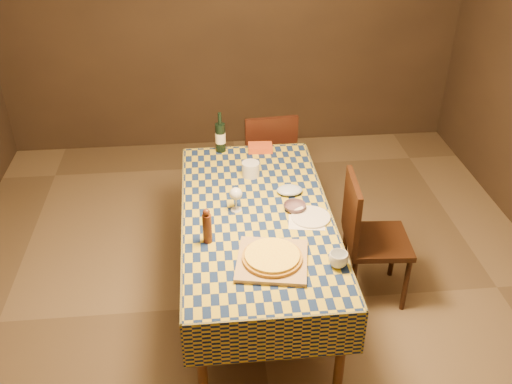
# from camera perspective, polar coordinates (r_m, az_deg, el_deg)

# --- Properties ---
(room) EXTENTS (5.00, 5.10, 2.70)m
(room) POSITION_cam_1_polar(r_m,az_deg,el_deg) (3.29, 0.09, 6.16)
(room) COLOR brown
(room) RESTS_ON ground
(dining_table) EXTENTS (0.94, 1.84, 0.77)m
(dining_table) POSITION_cam_1_polar(r_m,az_deg,el_deg) (3.63, 0.08, -3.17)
(dining_table) COLOR brown
(dining_table) RESTS_ON ground
(cutting_board) EXTENTS (0.45, 0.45, 0.02)m
(cutting_board) POSITION_cam_1_polar(r_m,az_deg,el_deg) (3.20, 1.63, -6.87)
(cutting_board) COLOR #A6824E
(cutting_board) RESTS_ON dining_table
(pizza) EXTENTS (0.41, 0.41, 0.03)m
(pizza) POSITION_cam_1_polar(r_m,az_deg,el_deg) (3.18, 1.63, -6.48)
(pizza) COLOR #A7711B
(pizza) RESTS_ON cutting_board
(pepper_mill) EXTENTS (0.07, 0.07, 0.23)m
(pepper_mill) POSITION_cam_1_polar(r_m,az_deg,el_deg) (3.30, -4.91, -3.47)
(pepper_mill) COLOR #492111
(pepper_mill) RESTS_ON dining_table
(bowl) EXTENTS (0.15, 0.15, 0.04)m
(bowl) POSITION_cam_1_polar(r_m,az_deg,el_deg) (3.62, 3.89, -1.53)
(bowl) COLOR #573F49
(bowl) RESTS_ON dining_table
(wine_glass) EXTENTS (0.08, 0.08, 0.16)m
(wine_glass) POSITION_cam_1_polar(r_m,az_deg,el_deg) (3.56, -2.03, -0.27)
(wine_glass) COLOR silver
(wine_glass) RESTS_ON dining_table
(wine_bottle) EXTENTS (0.08, 0.08, 0.31)m
(wine_bottle) POSITION_cam_1_polar(r_m,az_deg,el_deg) (4.26, -3.58, 5.53)
(wine_bottle) COLOR black
(wine_bottle) RESTS_ON dining_table
(deli_tub) EXTENTS (0.16, 0.16, 0.10)m
(deli_tub) POSITION_cam_1_polar(r_m,az_deg,el_deg) (3.96, -0.54, 2.30)
(deli_tub) COLOR silver
(deli_tub) RESTS_ON dining_table
(takeout_container) EXTENTS (0.19, 0.14, 0.04)m
(takeout_container) POSITION_cam_1_polar(r_m,az_deg,el_deg) (4.30, 0.43, 4.46)
(takeout_container) COLOR #B74318
(takeout_container) RESTS_ON dining_table
(white_plate) EXTENTS (0.31, 0.31, 0.01)m
(white_plate) POSITION_cam_1_polar(r_m,az_deg,el_deg) (3.56, 5.49, -2.52)
(white_plate) COLOR silver
(white_plate) RESTS_ON dining_table
(tumbler) EXTENTS (0.11, 0.11, 0.09)m
(tumbler) POSITION_cam_1_polar(r_m,az_deg,el_deg) (3.19, 8.23, -6.71)
(tumbler) COLOR silver
(tumbler) RESTS_ON dining_table
(flour_patch) EXTENTS (0.25, 0.20, 0.00)m
(flour_patch) POSITION_cam_1_polar(r_m,az_deg,el_deg) (3.52, 5.09, -3.00)
(flour_patch) COLOR silver
(flour_patch) RESTS_ON dining_table
(flour_bag) EXTENTS (0.19, 0.15, 0.05)m
(flour_bag) POSITION_cam_1_polar(r_m,az_deg,el_deg) (3.78, 3.38, 0.19)
(flour_bag) COLOR #A0B1CD
(flour_bag) RESTS_ON dining_table
(chair_far) EXTENTS (0.46, 0.46, 0.93)m
(chair_far) POSITION_cam_1_polar(r_m,az_deg,el_deg) (4.73, 1.21, 3.54)
(chair_far) COLOR black
(chair_far) RESTS_ON ground
(chair_right) EXTENTS (0.46, 0.45, 0.93)m
(chair_right) POSITION_cam_1_polar(r_m,az_deg,el_deg) (3.91, 10.98, -4.05)
(chair_right) COLOR black
(chair_right) RESTS_ON ground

